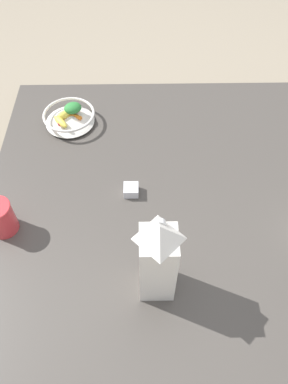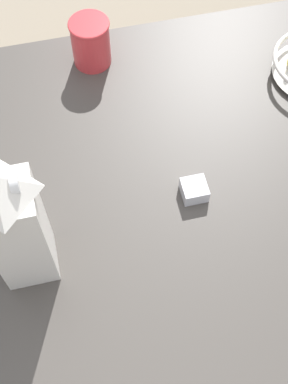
# 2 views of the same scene
# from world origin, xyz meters

# --- Properties ---
(ground_plane) EXTENTS (6.00, 6.00, 0.00)m
(ground_plane) POSITION_xyz_m (0.00, 0.00, 0.00)
(ground_plane) COLOR gray
(countertop) EXTENTS (1.19, 1.19, 0.04)m
(countertop) POSITION_xyz_m (0.00, 0.00, 0.02)
(countertop) COLOR #47423D
(countertop) RESTS_ON ground_plane
(fruit_bowl) EXTENTS (0.19, 0.19, 0.08)m
(fruit_bowl) POSITION_xyz_m (0.36, -0.35, 0.08)
(fruit_bowl) COLOR silver
(fruit_bowl) RESTS_ON countertop
(milk_carton) EXTENTS (0.09, 0.09, 0.30)m
(milk_carton) POSITION_xyz_m (0.05, 0.31, 0.19)
(milk_carton) COLOR silver
(milk_carton) RESTS_ON countertop
(drinking_cup) EXTENTS (0.09, 0.09, 0.11)m
(drinking_cup) POSITION_xyz_m (0.51, 0.11, 0.10)
(drinking_cup) COLOR #DB383D
(drinking_cup) RESTS_ON countertop
(spice_jar) EXTENTS (0.05, 0.05, 0.03)m
(spice_jar) POSITION_xyz_m (0.12, -0.02, 0.06)
(spice_jar) COLOR silver
(spice_jar) RESTS_ON countertop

